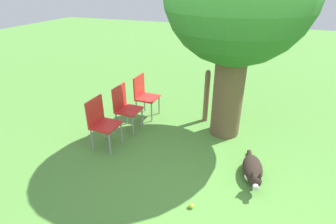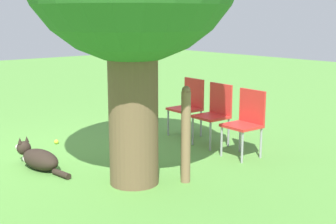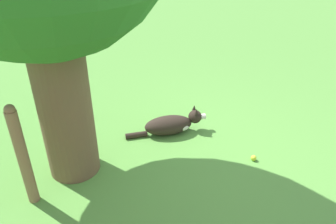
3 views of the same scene
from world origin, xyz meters
name	(u,v)px [view 3 (image 3 of 3)]	position (x,y,z in m)	size (l,w,h in m)	color
ground_plane	(163,161)	(0.00, 0.00, 0.00)	(30.00, 30.00, 0.00)	#56933D
dog	(172,124)	(0.60, -0.18, 0.13)	(0.38, 1.09, 0.35)	#2D231C
fence_post	(23,156)	(-0.49, 1.37, 0.56)	(0.11, 0.11, 1.11)	#846647
tennis_ball	(254,158)	(-0.10, -1.08, 0.03)	(0.07, 0.07, 0.07)	#CCE033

